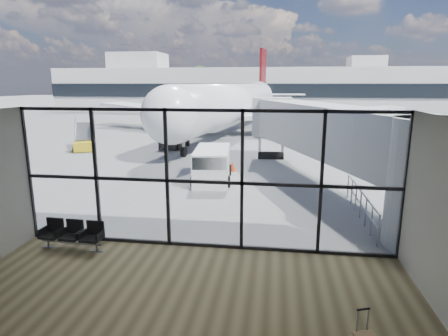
% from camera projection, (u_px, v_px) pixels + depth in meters
% --- Properties ---
extents(ground, '(220.00, 220.00, 0.00)m').
position_uv_depth(ground, '(260.00, 123.00, 50.91)').
color(ground, slate).
rests_on(ground, ground).
extents(lounge_shell, '(12.02, 8.01, 4.51)m').
position_uv_depth(lounge_shell, '(156.00, 223.00, 7.05)').
color(lounge_shell, brown).
rests_on(lounge_shell, ground).
extents(glass_curtain_wall, '(12.10, 0.12, 4.50)m').
position_uv_depth(glass_curtain_wall, '(204.00, 180.00, 11.78)').
color(glass_curtain_wall, white).
rests_on(glass_curtain_wall, ground).
extents(jet_bridge, '(8.00, 16.50, 4.33)m').
position_uv_depth(jet_bridge, '(333.00, 136.00, 17.84)').
color(jet_bridge, '#A6A8AB').
rests_on(jet_bridge, ground).
extents(apron_railing, '(0.06, 5.46, 1.11)m').
position_uv_depth(apron_railing, '(361.00, 201.00, 14.74)').
color(apron_railing, gray).
rests_on(apron_railing, ground).
extents(far_terminal, '(80.00, 12.20, 11.00)m').
position_uv_depth(far_terminal, '(263.00, 89.00, 71.28)').
color(far_terminal, '#B1B0AC').
rests_on(far_terminal, ground).
extents(tree_0, '(4.95, 4.95, 7.12)m').
position_uv_depth(tree_0, '(73.00, 86.00, 86.86)').
color(tree_0, '#382619').
rests_on(tree_0, ground).
extents(tree_1, '(5.61, 5.61, 8.07)m').
position_uv_depth(tree_1, '(97.00, 83.00, 85.92)').
color(tree_1, '#382619').
rests_on(tree_1, ground).
extents(tree_2, '(6.27, 6.27, 9.03)m').
position_uv_depth(tree_2, '(121.00, 80.00, 84.97)').
color(tree_2, '#382619').
rests_on(tree_2, ground).
extents(tree_3, '(4.95, 4.95, 7.12)m').
position_uv_depth(tree_3, '(147.00, 86.00, 84.44)').
color(tree_3, '#382619').
rests_on(tree_3, ground).
extents(tree_4, '(5.61, 5.61, 8.07)m').
position_uv_depth(tree_4, '(173.00, 83.00, 83.49)').
color(tree_4, '#382619').
rests_on(tree_4, ground).
extents(tree_5, '(6.27, 6.27, 9.03)m').
position_uv_depth(tree_5, '(199.00, 80.00, 82.54)').
color(tree_5, '#382619').
rests_on(tree_5, ground).
extents(seating_row, '(2.10, 0.67, 0.93)m').
position_uv_depth(seating_row, '(73.00, 233.00, 12.06)').
color(seating_row, gray).
rests_on(seating_row, ground).
extents(airliner, '(34.23, 39.85, 10.29)m').
position_uv_depth(airliner, '(235.00, 103.00, 41.00)').
color(airliner, white).
rests_on(airliner, ground).
extents(service_van, '(2.34, 4.29, 1.80)m').
position_uv_depth(service_van, '(212.00, 165.00, 20.27)').
color(service_van, white).
rests_on(service_van, ground).
extents(belt_loader, '(2.01, 4.26, 1.89)m').
position_uv_depth(belt_loader, '(175.00, 140.00, 31.06)').
color(belt_loader, black).
rests_on(belt_loader, ground).
extents(mobile_stairs, '(2.43, 3.23, 2.07)m').
position_uv_depth(mobile_stairs, '(84.00, 144.00, 29.97)').
color(mobile_stairs, gold).
rests_on(mobile_stairs, ground).
extents(traffic_cone_b, '(0.39, 0.39, 0.56)m').
position_uv_depth(traffic_cone_b, '(205.00, 163.00, 23.81)').
color(traffic_cone_b, '#F25A0C').
rests_on(traffic_cone_b, ground).
extents(traffic_cone_c, '(0.40, 0.40, 0.57)m').
position_uv_depth(traffic_cone_c, '(233.00, 167.00, 22.83)').
color(traffic_cone_c, red).
rests_on(traffic_cone_c, ground).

